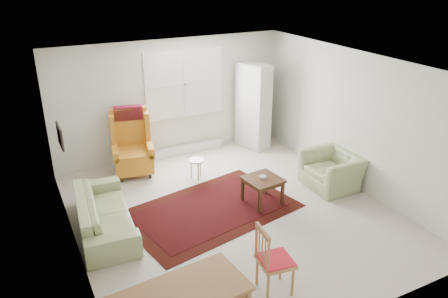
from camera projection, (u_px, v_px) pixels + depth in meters
name	position (u px, v px, depth m)	size (l,w,h in m)	color
room	(228.00, 139.00, 7.07)	(5.04, 5.54, 2.51)	#C1B3A5
rug	(210.00, 210.00, 7.43)	(2.81, 1.81, 0.03)	black
sofa	(103.00, 206.00, 6.77)	(2.01, 0.79, 0.81)	#8B9966
armchair	(332.00, 167.00, 8.10)	(1.01, 0.88, 0.79)	#8B9966
wingback_chair	(132.00, 143.00, 8.46)	(0.76, 0.80, 1.31)	orange
coffee_table	(262.00, 190.00, 7.58)	(0.59, 0.59, 0.48)	#3F2313
stool	(197.00, 169.00, 8.45)	(0.31, 0.31, 0.41)	white
cabinet	(253.00, 106.00, 9.67)	(0.40, 0.76, 1.90)	silver
desk_chair	(276.00, 259.00, 5.45)	(0.42, 0.42, 0.96)	#9E6B3F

